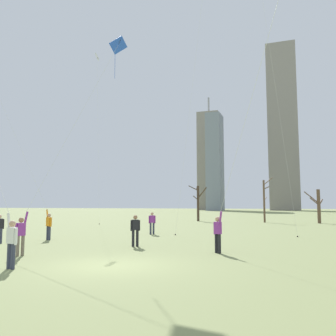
{
  "coord_description": "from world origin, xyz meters",
  "views": [
    {
      "loc": [
        6.25,
        -11.63,
        2.15
      ],
      "look_at": [
        0.0,
        6.0,
        4.08
      ],
      "focal_mm": 38.36,
      "sensor_mm": 36.0,
      "label": 1
    }
  ],
  "objects_px": {
    "bare_tree_left_of_center": "(264,199)",
    "kite_flyer_foreground_right_red": "(1,205)",
    "bare_tree_leftmost": "(198,201)",
    "bare_tree_far_right_edge": "(318,205)",
    "kite_flyer_foreground_left_yellow": "(249,115)",
    "kite_flyer_midfield_center_blue": "(41,194)",
    "bystander_far_off_by_trees": "(135,229)",
    "distant_kite_drifting_right_white": "(97,78)",
    "bystander_strolling_midfield": "(152,222)",
    "kite_flyer_midfield_left_teal": "(36,194)"
  },
  "relations": [
    {
      "from": "kite_flyer_foreground_left_yellow",
      "to": "kite_flyer_midfield_center_blue",
      "type": "distance_m",
      "value": 9.75
    },
    {
      "from": "bare_tree_leftmost",
      "to": "bare_tree_far_right_edge",
      "type": "height_order",
      "value": "bare_tree_leftmost"
    },
    {
      "from": "kite_flyer_midfield_center_blue",
      "to": "bystander_far_off_by_trees",
      "type": "bearing_deg",
      "value": 53.42
    },
    {
      "from": "bare_tree_left_of_center",
      "to": "kite_flyer_foreground_right_red",
      "type": "bearing_deg",
      "value": -100.64
    },
    {
      "from": "kite_flyer_midfield_left_teal",
      "to": "bare_tree_left_of_center",
      "type": "distance_m",
      "value": 29.68
    },
    {
      "from": "bystander_strolling_midfield",
      "to": "distant_kite_drifting_right_white",
      "type": "distance_m",
      "value": 17.4
    },
    {
      "from": "kite_flyer_foreground_left_yellow",
      "to": "kite_flyer_midfield_center_blue",
      "type": "xyz_separation_m",
      "value": [
        -9.21,
        -0.89,
        -3.1
      ]
    },
    {
      "from": "kite_flyer_midfield_center_blue",
      "to": "bystander_strolling_midfield",
      "type": "height_order",
      "value": "kite_flyer_midfield_center_blue"
    },
    {
      "from": "kite_flyer_midfield_center_blue",
      "to": "kite_flyer_foreground_left_yellow",
      "type": "bearing_deg",
      "value": 5.54
    },
    {
      "from": "distant_kite_drifting_right_white",
      "to": "bare_tree_left_of_center",
      "type": "height_order",
      "value": "distant_kite_drifting_right_white"
    },
    {
      "from": "bystander_far_off_by_trees",
      "to": "bystander_strolling_midfield",
      "type": "height_order",
      "value": "same"
    },
    {
      "from": "kite_flyer_foreground_left_yellow",
      "to": "bare_tree_left_of_center",
      "type": "height_order",
      "value": "kite_flyer_foreground_left_yellow"
    },
    {
      "from": "distant_kite_drifting_right_white",
      "to": "bare_tree_leftmost",
      "type": "xyz_separation_m",
      "value": [
        6.08,
        16.36,
        -12.27
      ]
    },
    {
      "from": "bystander_far_off_by_trees",
      "to": "bare_tree_left_of_center",
      "type": "bearing_deg",
      "value": 81.53
    },
    {
      "from": "distant_kite_drifting_right_white",
      "to": "bystander_strolling_midfield",
      "type": "bearing_deg",
      "value": -35.17
    },
    {
      "from": "kite_flyer_midfield_center_blue",
      "to": "bare_tree_far_right_edge",
      "type": "bearing_deg",
      "value": 67.81
    },
    {
      "from": "kite_flyer_midfield_center_blue",
      "to": "bare_tree_far_right_edge",
      "type": "xyz_separation_m",
      "value": [
        13.36,
        32.75,
        -0.55
      ]
    },
    {
      "from": "kite_flyer_foreground_right_red",
      "to": "distant_kite_drifting_right_white",
      "type": "relative_size",
      "value": 0.68
    },
    {
      "from": "bystander_strolling_midfield",
      "to": "bystander_far_off_by_trees",
      "type": "bearing_deg",
      "value": -74.5
    },
    {
      "from": "kite_flyer_midfield_left_teal",
      "to": "kite_flyer_foreground_right_red",
      "type": "relative_size",
      "value": 1.12
    },
    {
      "from": "bystander_strolling_midfield",
      "to": "bare_tree_leftmost",
      "type": "xyz_separation_m",
      "value": [
        -2.36,
        22.31,
        1.73
      ]
    },
    {
      "from": "kite_flyer_foreground_right_red",
      "to": "kite_flyer_foreground_left_yellow",
      "type": "bearing_deg",
      "value": 23.16
    },
    {
      "from": "bare_tree_leftmost",
      "to": "distant_kite_drifting_right_white",
      "type": "bearing_deg",
      "value": -110.38
    },
    {
      "from": "kite_flyer_foreground_left_yellow",
      "to": "bare_tree_leftmost",
      "type": "xyz_separation_m",
      "value": [
        -10.73,
        32.71,
        -3.1
      ]
    },
    {
      "from": "kite_flyer_midfield_left_teal",
      "to": "bare_tree_leftmost",
      "type": "height_order",
      "value": "kite_flyer_midfield_left_teal"
    },
    {
      "from": "kite_flyer_foreground_left_yellow",
      "to": "bare_tree_leftmost",
      "type": "height_order",
      "value": "kite_flyer_foreground_left_yellow"
    },
    {
      "from": "distant_kite_drifting_right_white",
      "to": "kite_flyer_midfield_left_teal",
      "type": "bearing_deg",
      "value": -77.34
    },
    {
      "from": "bare_tree_far_right_edge",
      "to": "kite_flyer_foreground_right_red",
      "type": "bearing_deg",
      "value": -109.87
    },
    {
      "from": "kite_flyer_foreground_left_yellow",
      "to": "bystander_far_off_by_trees",
      "type": "distance_m",
      "value": 8.5
    },
    {
      "from": "kite_flyer_foreground_left_yellow",
      "to": "kite_flyer_foreground_right_red",
      "type": "height_order",
      "value": "kite_flyer_foreground_left_yellow"
    },
    {
      "from": "bare_tree_far_right_edge",
      "to": "bare_tree_left_of_center",
      "type": "relative_size",
      "value": 0.71
    },
    {
      "from": "bystander_strolling_midfield",
      "to": "bare_tree_far_right_edge",
      "type": "distance_m",
      "value": 24.87
    },
    {
      "from": "bystander_strolling_midfield",
      "to": "distant_kite_drifting_right_white",
      "type": "xyz_separation_m",
      "value": [
        -8.44,
        5.94,
        14.01
      ]
    },
    {
      "from": "distant_kite_drifting_right_white",
      "to": "kite_flyer_foreground_left_yellow",
      "type": "bearing_deg",
      "value": -44.2
    },
    {
      "from": "kite_flyer_midfield_left_teal",
      "to": "kite_flyer_midfield_center_blue",
      "type": "xyz_separation_m",
      "value": [
        5.02,
        -5.74,
        -0.23
      ]
    },
    {
      "from": "kite_flyer_midfield_left_teal",
      "to": "distant_kite_drifting_right_white",
      "type": "distance_m",
      "value": 16.85
    },
    {
      "from": "bystander_far_off_by_trees",
      "to": "distant_kite_drifting_right_white",
      "type": "relative_size",
      "value": 0.09
    },
    {
      "from": "kite_flyer_foreground_left_yellow",
      "to": "kite_flyer_midfield_center_blue",
      "type": "bearing_deg",
      "value": -174.46
    },
    {
      "from": "kite_flyer_foreground_left_yellow",
      "to": "bystander_strolling_midfield",
      "type": "bearing_deg",
      "value": 128.83
    },
    {
      "from": "kite_flyer_midfield_left_teal",
      "to": "bystander_strolling_midfield",
      "type": "bearing_deg",
      "value": 43.49
    },
    {
      "from": "bystander_strolling_midfield",
      "to": "bare_tree_left_of_center",
      "type": "height_order",
      "value": "bare_tree_left_of_center"
    },
    {
      "from": "bare_tree_left_of_center",
      "to": "distant_kite_drifting_right_white",
      "type": "bearing_deg",
      "value": -133.56
    },
    {
      "from": "bystander_far_off_by_trees",
      "to": "bare_tree_far_right_edge",
      "type": "height_order",
      "value": "bare_tree_far_right_edge"
    },
    {
      "from": "kite_flyer_midfield_left_teal",
      "to": "bare_tree_left_of_center",
      "type": "height_order",
      "value": "kite_flyer_midfield_left_teal"
    },
    {
      "from": "kite_flyer_midfield_left_teal",
      "to": "kite_flyer_foreground_right_red",
      "type": "xyz_separation_m",
      "value": [
        5.52,
        -8.58,
        -0.72
      ]
    },
    {
      "from": "distant_kite_drifting_right_white",
      "to": "bare_tree_leftmost",
      "type": "height_order",
      "value": "distant_kite_drifting_right_white"
    },
    {
      "from": "kite_flyer_midfield_center_blue",
      "to": "kite_flyer_midfield_left_teal",
      "type": "bearing_deg",
      "value": 131.16
    },
    {
      "from": "kite_flyer_midfield_center_blue",
      "to": "bystander_far_off_by_trees",
      "type": "distance_m",
      "value": 5.15
    },
    {
      "from": "bystander_strolling_midfield",
      "to": "bare_tree_leftmost",
      "type": "bearing_deg",
      "value": 96.03
    },
    {
      "from": "kite_flyer_foreground_right_red",
      "to": "distant_kite_drifting_right_white",
      "type": "bearing_deg",
      "value": 111.98
    }
  ]
}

